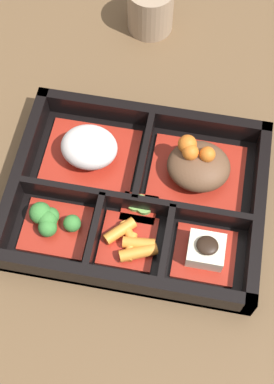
{
  "coord_description": "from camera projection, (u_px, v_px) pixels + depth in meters",
  "views": [
    {
      "loc": [
        0.05,
        -0.29,
        0.62
      ],
      "look_at": [
        0.0,
        0.0,
        0.03
      ],
      "focal_mm": 50.0,
      "sensor_mm": 36.0,
      "label": 1
    }
  ],
  "objects": [
    {
      "name": "ground_plane",
      "position": [
        137.0,
        201.0,
        0.69
      ],
      "size": [
        3.0,
        3.0,
        0.0
      ],
      "primitive_type": "plane",
      "color": "brown"
    },
    {
      "name": "bento_base",
      "position": [
        137.0,
        199.0,
        0.68
      ],
      "size": [
        0.31,
        0.25,
        0.01
      ],
      "color": "black",
      "rests_on": "ground_plane"
    },
    {
      "name": "bento_rim",
      "position": [
        137.0,
        196.0,
        0.67
      ],
      "size": [
        0.31,
        0.25,
        0.04
      ],
      "color": "black",
      "rests_on": "ground_plane"
    },
    {
      "name": "bowl_rice",
      "position": [
        89.0,
        150.0,
        0.68
      ],
      "size": [
        0.12,
        0.1,
        0.05
      ],
      "color": "maroon",
      "rests_on": "bento_base"
    },
    {
      "name": "bowl_stew",
      "position": [
        198.0,
        166.0,
        0.67
      ],
      "size": [
        0.12,
        0.1,
        0.06
      ],
      "color": "maroon",
      "rests_on": "bento_base"
    },
    {
      "name": "bowl_greens",
      "position": [
        51.0,
        222.0,
        0.65
      ],
      "size": [
        0.08,
        0.07,
        0.03
      ],
      "color": "maroon",
      "rests_on": "bento_base"
    },
    {
      "name": "bowl_carrots",
      "position": [
        131.0,
        242.0,
        0.64
      ],
      "size": [
        0.07,
        0.07,
        0.02
      ],
      "color": "maroon",
      "rests_on": "bento_base"
    },
    {
      "name": "bowl_tofu",
      "position": [
        205.0,
        251.0,
        0.63
      ],
      "size": [
        0.07,
        0.07,
        0.04
      ],
      "color": "maroon",
      "rests_on": "bento_base"
    },
    {
      "name": "bowl_pickles",
      "position": [
        140.0,
        206.0,
        0.67
      ],
      "size": [
        0.04,
        0.04,
        0.01
      ],
      "color": "maroon",
      "rests_on": "bento_base"
    },
    {
      "name": "tea_cup",
      "position": [
        150.0,
        8.0,
        0.79
      ],
      "size": [
        0.07,
        0.07,
        0.07
      ],
      "color": "gray",
      "rests_on": "ground_plane"
    }
  ]
}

